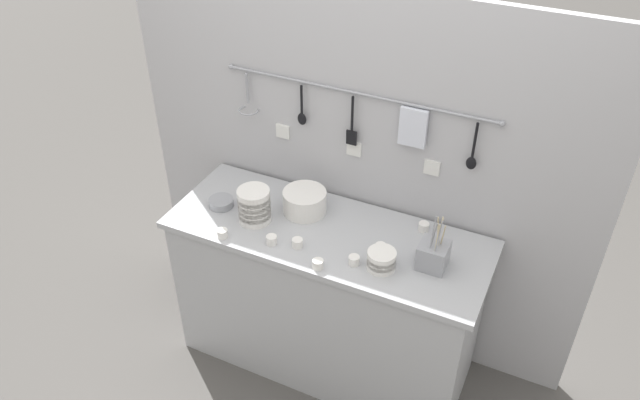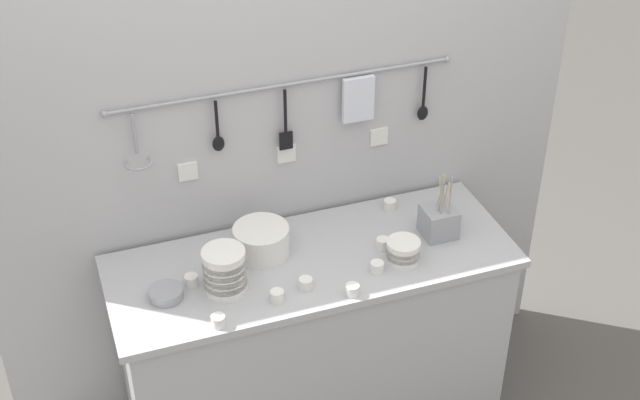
{
  "view_description": "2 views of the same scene",
  "coord_description": "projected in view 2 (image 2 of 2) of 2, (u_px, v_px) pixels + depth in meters",
  "views": [
    {
      "loc": [
        0.91,
        -1.98,
        2.62
      ],
      "look_at": [
        -0.03,
        -0.02,
        1.03
      ],
      "focal_mm": 35.0,
      "sensor_mm": 36.0,
      "label": 1
    },
    {
      "loc": [
        -0.82,
        -2.4,
        2.83
      ],
      "look_at": [
        0.03,
        0.01,
        1.09
      ],
      "focal_mm": 50.0,
      "sensor_mm": 36.0,
      "label": 2
    }
  ],
  "objects": [
    {
      "name": "counter",
      "position": [
        313.0,
        344.0,
        3.45
      ],
      "size": [
        1.48,
        0.55,
        0.84
      ],
      "color": "#ADAFB5",
      "rests_on": "ground"
    },
    {
      "name": "back_wall",
      "position": [
        286.0,
        192.0,
        3.41
      ],
      "size": [
        2.28,
        0.11,
        1.87
      ],
      "color": "#B2B2B7",
      "rests_on": "ground"
    },
    {
      "name": "cup_mid_row",
      "position": [
        352.0,
        290.0,
        3.04
      ],
      "size": [
        0.05,
        0.05,
        0.04
      ],
      "color": "white",
      "rests_on": "counter"
    },
    {
      "name": "cup_front_left",
      "position": [
        383.0,
        243.0,
        3.26
      ],
      "size": [
        0.05,
        0.05,
        0.04
      ],
      "color": "white",
      "rests_on": "counter"
    },
    {
      "name": "cup_beside_plates",
      "position": [
        192.0,
        281.0,
        3.08
      ],
      "size": [
        0.05,
        0.05,
        0.04
      ],
      "color": "white",
      "rests_on": "counter"
    },
    {
      "name": "bowl_stack_tall_left",
      "position": [
        225.0,
        271.0,
        3.03
      ],
      "size": [
        0.15,
        0.15,
        0.17
      ],
      "color": "white",
      "rests_on": "counter"
    },
    {
      "name": "cup_centre",
      "position": [
        306.0,
        284.0,
        3.07
      ],
      "size": [
        0.05,
        0.05,
        0.04
      ],
      "color": "white",
      "rests_on": "counter"
    },
    {
      "name": "cup_edge_near",
      "position": [
        277.0,
        296.0,
        3.01
      ],
      "size": [
        0.05,
        0.05,
        0.04
      ],
      "color": "white",
      "rests_on": "counter"
    },
    {
      "name": "steel_mixing_bowl",
      "position": [
        166.0,
        293.0,
        3.03
      ],
      "size": [
        0.12,
        0.12,
        0.04
      ],
      "color": "#93969E",
      "rests_on": "counter"
    },
    {
      "name": "cup_by_caddy",
      "position": [
        390.0,
        205.0,
        3.46
      ],
      "size": [
        0.05,
        0.05,
        0.04
      ],
      "color": "white",
      "rests_on": "counter"
    },
    {
      "name": "bowl_stack_back_corner",
      "position": [
        403.0,
        251.0,
        3.18
      ],
      "size": [
        0.12,
        0.12,
        0.08
      ],
      "color": "white",
      "rests_on": "counter"
    },
    {
      "name": "cup_edge_far",
      "position": [
        218.0,
        321.0,
        2.91
      ],
      "size": [
        0.05,
        0.05,
        0.04
      ],
      "color": "white",
      "rests_on": "counter"
    },
    {
      "name": "cup_front_right",
      "position": [
        377.0,
        267.0,
        3.14
      ],
      "size": [
        0.05,
        0.05,
        0.04
      ],
      "color": "white",
      "rests_on": "counter"
    },
    {
      "name": "plate_stack",
      "position": [
        261.0,
        240.0,
        3.21
      ],
      "size": [
        0.2,
        0.2,
        0.11
      ],
      "color": "white",
      "rests_on": "counter"
    },
    {
      "name": "cutlery_caddy",
      "position": [
        439.0,
        221.0,
        3.3
      ],
      "size": [
        0.12,
        0.12,
        0.27
      ],
      "color": "#93969E",
      "rests_on": "counter"
    }
  ]
}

